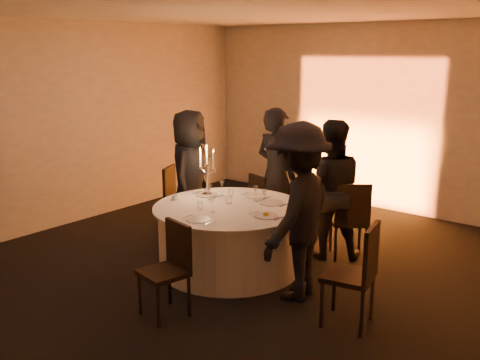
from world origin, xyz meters
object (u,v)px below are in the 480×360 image
Objects in this scene: chair_front at (170,264)px; guest_right at (298,212)px; banquet_table at (230,237)px; chair_back_left at (263,201)px; chair_left at (177,195)px; guest_back_left at (276,174)px; guest_back_right at (330,190)px; chair_back_right at (350,216)px; chair_right at (358,269)px; guest_left at (190,174)px; coffee_cup at (175,197)px; candelabra at (207,177)px.

guest_right is at bearing 66.93° from chair_front.
chair_back_left is (-0.41, 1.24, 0.10)m from banquet_table.
chair_left is 2.56m from chair_front.
chair_back_left is 2.05m from guest_right.
guest_back_left is 1.87m from guest_right.
guest_back_left is at bearing -45.29° from guest_back_right.
chair_right is (0.83, -1.47, 0.01)m from chair_back_right.
chair_back_left reaches higher than banquet_table.
guest_left is (-1.17, 0.55, 0.51)m from banquet_table.
guest_back_right is (-1.10, 1.40, 0.30)m from chair_right.
coffee_cup is (0.47, -0.76, -0.09)m from guest_left.
guest_back_left reaches higher than chair_left.
chair_right is at bearing 93.69° from guest_back_right.
guest_back_right reaches higher than chair_back_left.
guest_back_right is at bearing -153.13° from chair_right.
candelabra is at bearing -110.49° from guest_right.
chair_back_left is at bearing 116.86° from chair_front.
guest_left is (-3.01, 0.89, 0.32)m from chair_right.
chair_left is at bearing 36.16° from guest_back_left.
banquet_table is 1.01× the size of guest_left.
chair_back_left is at bearing -42.52° from chair_back_right.
chair_left is 1.16m from coffee_cup.
guest_left is at bearing -19.39° from guest_back_right.
candelabra is (-1.54, -0.92, 0.43)m from chair_back_right.
chair_right is 0.56× the size of guest_back_left.
chair_left is 2.55m from chair_back_right.
chair_left is 0.52× the size of guest_back_left.
guest_back_right reaches higher than coffee_cup.
chair_back_right is (1.00, 1.13, 0.18)m from banquet_table.
guest_back_right is (0.45, 2.32, 0.35)m from chair_front.
guest_right is at bearing 2.03° from coffee_cup.
chair_back_right is at bearing -161.70° from chair_right.
chair_back_right is at bearing 159.59° from guest_back_right.
chair_front is 1.42× the size of candelabra.
chair_front is 8.45× the size of coffee_cup.
banquet_table is 0.99× the size of guest_back_left.
guest_back_right is at bearing -171.89° from chair_back_left.
chair_back_right is at bearing -175.89° from guest_back_left.
guest_right is at bearing 53.48° from chair_back_right.
guest_right is at bearing -130.40° from chair_left.
chair_back_right is at bearing 173.96° from guest_right.
chair_right is 0.89m from guest_right.
guest_back_left reaches higher than chair_front.
chair_left is 0.54× the size of guest_back_right.
chair_right is 1.80m from chair_front.
coffee_cup is (-1.43, -1.27, -0.07)m from guest_back_right.
chair_front is at bearing -70.66° from chair_right.
banquet_table is 1.91× the size of chair_left.
guest_back_right is (1.14, -0.17, 0.39)m from chair_back_left.
coffee_cup is at bearing -173.18° from guest_left.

